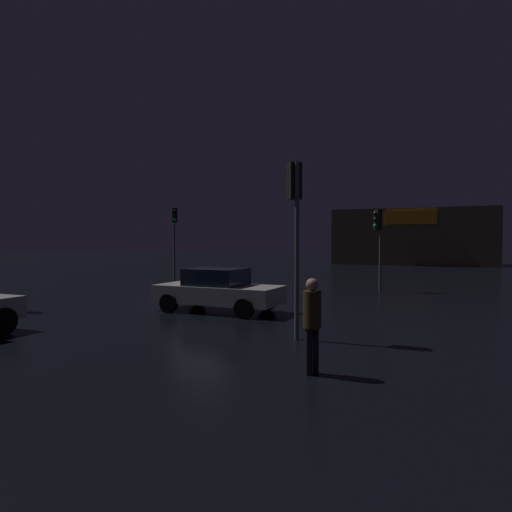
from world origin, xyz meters
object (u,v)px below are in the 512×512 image
object	(u,v)px
traffic_signal_opposite	(295,206)
traffic_signal_cross_left	(174,228)
traffic_signal_cross_right	(378,230)
car_far	(218,290)
store_building	(414,237)
pedestrian	(312,318)

from	to	relation	value
traffic_signal_opposite	traffic_signal_cross_left	distance (m)	16.93
traffic_signal_cross_right	traffic_signal_cross_left	bearing A→B (deg)	178.15
car_far	traffic_signal_cross_left	bearing A→B (deg)	130.60
store_building	car_far	xyz separation A→B (m)	(-3.90, -35.60, -2.05)
traffic_signal_cross_left	traffic_signal_cross_right	size ratio (longest dim) A/B	1.11
store_building	pedestrian	size ratio (longest dim) A/B	8.68
pedestrian	traffic_signal_cross_right	bearing A→B (deg)	93.62
traffic_signal_opposite	traffic_signal_cross_right	world-z (taller)	traffic_signal_opposite
store_building	traffic_signal_cross_left	distance (m)	28.93
traffic_signal_opposite	car_far	bearing A→B (deg)	141.45
traffic_signal_opposite	traffic_signal_cross_left	size ratio (longest dim) A/B	1.01
traffic_signal_cross_left	traffic_signal_cross_right	xyz separation A→B (m)	(12.06, -0.39, -0.26)
traffic_signal_opposite	pedestrian	size ratio (longest dim) A/B	2.48
traffic_signal_cross_left	traffic_signal_cross_right	distance (m)	12.07
traffic_signal_cross_left	traffic_signal_cross_right	bearing A→B (deg)	-1.85
pedestrian	traffic_signal_opposite	bearing A→B (deg)	114.58
traffic_signal_opposite	pedestrian	distance (m)	3.85
traffic_signal_cross_left	store_building	bearing A→B (deg)	65.99
store_building	car_far	bearing A→B (deg)	-96.25
car_far	pedestrian	distance (m)	7.78
traffic_signal_cross_left	pedestrian	bearing A→B (deg)	-49.19
traffic_signal_cross_right	pedestrian	world-z (taller)	traffic_signal_cross_right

